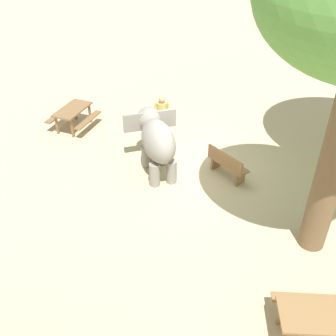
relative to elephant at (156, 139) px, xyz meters
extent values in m
plane|color=tan|center=(-1.32, -0.45, -1.11)|extent=(60.00, 60.00, 0.00)
cylinder|color=gray|center=(0.36, -0.04, -0.74)|extent=(0.32, 0.32, 0.74)
cylinder|color=gray|center=(-0.05, -0.36, -0.74)|extent=(0.32, 0.32, 0.74)
cylinder|color=gray|center=(-0.27, 0.77, -0.74)|extent=(0.32, 0.32, 0.74)
cylinder|color=gray|center=(-0.68, 0.45, -0.74)|extent=(0.32, 0.32, 0.74)
ellipsoid|color=gray|center=(-0.16, 0.21, 0.07)|extent=(1.88, 2.04, 1.11)
sphere|color=gray|center=(0.54, -0.70, 0.21)|extent=(0.79, 0.79, 0.79)
cone|color=gray|center=(0.73, -0.93, -0.49)|extent=(0.25, 0.25, 1.25)
cube|color=gray|center=(0.88, -0.28, 0.21)|extent=(0.57, 0.47, 0.59)
cube|color=gray|center=(0.06, -0.93, 0.21)|extent=(0.57, 0.47, 0.59)
cylinder|color=#3F3833|center=(0.47, -1.80, -0.70)|extent=(0.14, 0.14, 0.82)
cylinder|color=#3F3833|center=(0.64, -1.74, -0.70)|extent=(0.14, 0.14, 0.82)
cylinder|color=tan|center=(0.55, -1.77, 0.00)|extent=(0.32, 0.32, 0.58)
sphere|color=tan|center=(0.55, -1.77, 0.40)|extent=(0.22, 0.22, 0.22)
cylinder|color=tan|center=(0.36, -1.84, 0.01)|extent=(0.09, 0.09, 0.55)
cylinder|color=tan|center=(0.75, -1.70, 0.01)|extent=(0.09, 0.09, 0.55)
cylinder|color=brown|center=(-4.85, 1.50, 1.22)|extent=(0.64, 0.64, 4.67)
cube|color=olive|center=(-2.16, -0.48, -0.66)|extent=(1.41, 1.05, 0.06)
cube|color=olive|center=(-2.08, -0.34, -0.43)|extent=(1.24, 0.75, 0.40)
cube|color=olive|center=(-1.71, -0.75, -0.90)|extent=(0.25, 0.35, 0.42)
cube|color=olive|center=(-2.62, -0.22, -0.90)|extent=(0.25, 0.35, 0.42)
cube|color=brown|center=(3.87, -1.30, -0.36)|extent=(0.80, 1.50, 0.06)
cylinder|color=brown|center=(4.19, -1.89, -0.75)|extent=(0.10, 0.10, 0.72)
cylinder|color=brown|center=(3.55, -1.90, -0.75)|extent=(0.10, 0.10, 0.72)
cylinder|color=brown|center=(4.19, -0.69, -0.75)|extent=(0.10, 0.10, 0.72)
cylinder|color=brown|center=(3.55, -0.70, -0.75)|extent=(0.10, 0.10, 0.72)
cube|color=brown|center=(4.49, -1.29, -0.67)|extent=(0.24, 1.50, 0.05)
cube|color=brown|center=(3.25, -1.30, -0.67)|extent=(0.24, 1.50, 0.05)
cube|color=olive|center=(-5.14, 4.20, -0.36)|extent=(1.68, 1.23, 0.06)
cylinder|color=olive|center=(-4.47, 4.09, -0.75)|extent=(0.10, 0.10, 0.72)
cube|color=olive|center=(-4.94, 3.61, -0.67)|extent=(1.50, 0.70, 0.05)
camera|label=1|loc=(-4.18, 9.38, 6.17)|focal=42.45mm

